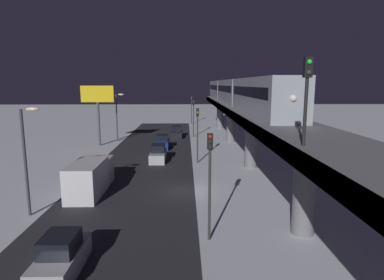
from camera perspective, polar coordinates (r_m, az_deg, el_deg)
ground_plane at (r=28.35m, az=-1.51°, el=-8.99°), size 240.00×240.00×0.00m
avenue_asphalt at (r=28.74m, az=-10.66°, el=-8.89°), size 11.00×97.31×0.01m
elevated_railway at (r=28.01m, az=13.66°, el=2.07°), size 5.00×97.31×6.34m
subway_train at (r=49.92m, az=7.27°, el=8.59°), size 2.94×55.47×3.40m
rail_signal at (r=15.59m, az=19.59°, el=8.94°), size 0.36×0.41×4.00m
sedan_blue at (r=46.61m, az=-5.21°, el=-0.53°), size 1.91×4.23×1.97m
sedan_silver at (r=39.25m, az=-5.98°, el=-2.49°), size 1.80×4.76×1.97m
sedan_black at (r=56.02m, az=-2.69°, el=1.27°), size 1.80×4.64×1.97m
sedan_silver_2 at (r=17.98m, az=-22.10°, el=-18.64°), size 1.80×4.17×1.97m
delivery_van at (r=29.06m, az=-17.43°, el=-6.20°), size 2.40×7.40×2.80m
traffic_light_near at (r=18.66m, az=3.16°, el=-5.58°), size 0.32×0.44×6.40m
traffic_light_mid at (r=37.31m, az=0.98°, el=2.22°), size 0.32×0.44×6.40m
traffic_light_far at (r=56.21m, az=0.26°, el=4.80°), size 0.32×0.44×6.40m
traffic_light_distant at (r=75.17m, az=-0.10°, el=6.08°), size 0.32×0.44×6.40m
commercial_billboard at (r=49.89m, az=-16.29°, el=6.80°), size 4.80×0.36×8.90m
street_lamp_near at (r=24.73m, az=-27.00°, el=-1.35°), size 1.35×0.44×7.65m
street_lamp_far at (r=53.12m, az=-12.92°, el=4.93°), size 1.35×0.44×7.65m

